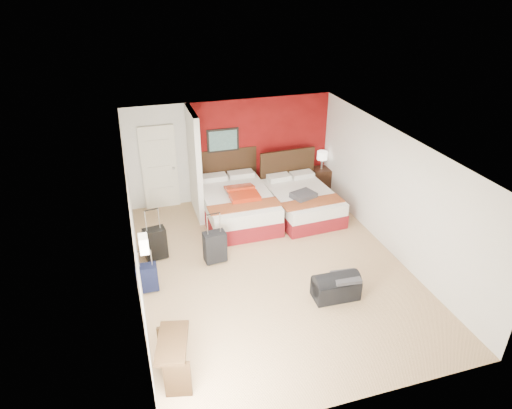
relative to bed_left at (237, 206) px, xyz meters
name	(u,v)px	position (x,y,z in m)	size (l,w,h in m)	color
ground	(273,267)	(0.17, -2.07, -0.33)	(6.50, 6.50, 0.00)	#D5B283
room_walls	(185,188)	(-1.23, -0.65, 0.93)	(5.02, 6.52, 2.50)	silver
red_accent_panel	(260,148)	(0.92, 1.16, 0.92)	(3.50, 0.04, 2.50)	maroon
partition_wall	(195,165)	(-0.83, 0.54, 0.92)	(0.12, 1.20, 2.50)	silver
entry_door	(160,168)	(-1.58, 1.13, 0.69)	(0.82, 0.06, 2.05)	silver
bed_left	(237,206)	(0.00, 0.00, 0.00)	(1.54, 2.20, 0.66)	white
bed_right	(302,203)	(1.52, -0.22, -0.03)	(1.38, 1.97, 0.59)	white
red_suitcase_open	(242,192)	(0.10, -0.10, 0.39)	(0.65, 0.89, 0.11)	#AC280E
jacket_bundle	(303,195)	(1.42, -0.52, 0.32)	(0.51, 0.41, 0.12)	#3E3E44
nightstand	(321,179)	(2.48, 0.85, -0.02)	(0.44, 0.44, 0.61)	black
table_lamp	(322,160)	(2.48, 0.85, 0.52)	(0.26, 0.26, 0.47)	silver
suitcase_black	(155,245)	(-1.96, -1.10, -0.01)	(0.43, 0.27, 0.65)	black
suitcase_charcoal	(215,248)	(-0.85, -1.55, -0.02)	(0.43, 0.26, 0.63)	black
suitcase_navy	(148,279)	(-2.21, -2.10, -0.07)	(0.37, 0.23, 0.51)	black
duffel_bag	(336,288)	(0.95, -3.25, -0.13)	(0.80, 0.43, 0.41)	black
jacket_draped	(346,277)	(1.10, -3.30, 0.11)	(0.46, 0.38, 0.06)	#3A3A3F
desk	(174,359)	(-2.01, -4.20, 0.01)	(0.41, 0.81, 0.68)	black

